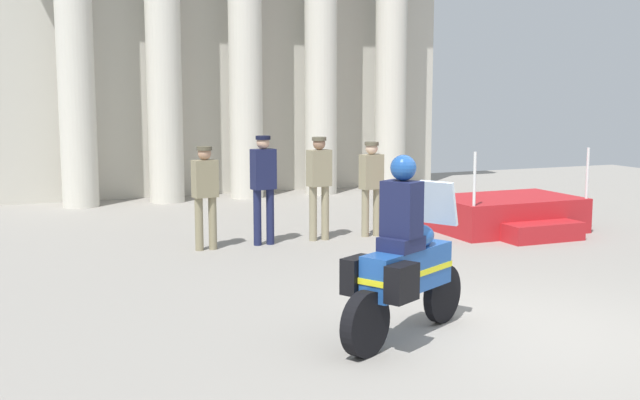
{
  "coord_description": "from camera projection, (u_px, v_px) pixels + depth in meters",
  "views": [
    {
      "loc": [
        -5.1,
        -6.7,
        2.56
      ],
      "look_at": [
        -1.09,
        2.96,
        1.08
      ],
      "focal_mm": 44.94,
      "sensor_mm": 36.0,
      "label": 1
    }
  ],
  "objects": [
    {
      "name": "ground_plane",
      "position": [
        523.0,
        333.0,
        8.42
      ],
      "size": [
        28.24,
        28.24,
        0.0
      ],
      "primitive_type": "plane",
      "color": "gray"
    },
    {
      "name": "colonnade_backdrop",
      "position": [
        239.0,
        24.0,
        18.63
      ],
      "size": [
        10.88,
        1.62,
        7.57
      ],
      "color": "beige",
      "rests_on": "ground_plane"
    },
    {
      "name": "motorcycle_with_rider",
      "position": [
        403.0,
        264.0,
        8.08
      ],
      "size": [
        1.89,
        1.18,
        1.9
      ],
      "rotation": [
        0.0,
        0.0,
        0.5
      ],
      "color": "black",
      "rests_on": "ground_plane"
    },
    {
      "name": "reviewing_stand",
      "position": [
        509.0,
        215.0,
        14.29
      ],
      "size": [
        2.49,
        2.1,
        1.51
      ],
      "color": "#B21E23",
      "rests_on": "ground_plane"
    },
    {
      "name": "officer_in_row_3",
      "position": [
        371.0,
        181.0,
        13.74
      ],
      "size": [
        0.41,
        0.27,
        1.64
      ],
      "rotation": [
        0.0,
        0.0,
        3.29
      ],
      "color": "gray",
      "rests_on": "ground_plane"
    },
    {
      "name": "officer_in_row_1",
      "position": [
        263.0,
        181.0,
        12.97
      ],
      "size": [
        0.41,
        0.27,
        1.79
      ],
      "rotation": [
        0.0,
        0.0,
        3.29
      ],
      "color": "#191E42",
      "rests_on": "ground_plane"
    },
    {
      "name": "officer_in_row_0",
      "position": [
        205.0,
        189.0,
        12.57
      ],
      "size": [
        0.41,
        0.27,
        1.65
      ],
      "rotation": [
        0.0,
        0.0,
        3.29
      ],
      "color": "#847A5B",
      "rests_on": "ground_plane"
    },
    {
      "name": "officer_in_row_2",
      "position": [
        319.0,
        180.0,
        13.37
      ],
      "size": [
        0.41,
        0.27,
        1.74
      ],
      "rotation": [
        0.0,
        0.0,
        3.29
      ],
      "color": "gray",
      "rests_on": "ground_plane"
    }
  ]
}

